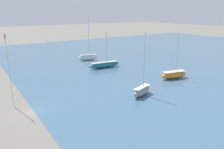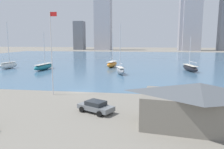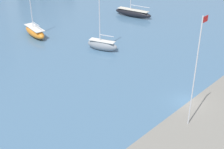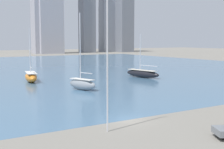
# 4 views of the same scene
# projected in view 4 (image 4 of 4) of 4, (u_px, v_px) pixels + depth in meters

# --- Properties ---
(ground_plane) EXTENTS (500.00, 500.00, 0.00)m
(ground_plane) POSITION_uv_depth(u_px,v_px,m) (128.00, 120.00, 34.71)
(ground_plane) COLOR gray
(flag_pole) EXTENTS (1.24, 0.14, 13.98)m
(flag_pole) POSITION_uv_depth(u_px,v_px,m) (108.00, 54.00, 29.52)
(flag_pole) COLOR silver
(flag_pole) RESTS_ON ground_plane
(distant_city_skyline) EXTENTS (172.20, 18.41, 74.63)m
(distant_city_skyline) POSITION_uv_depth(u_px,v_px,m) (37.00, 7.00, 199.67)
(distant_city_skyline) COLOR slate
(distant_city_skyline) RESTS_ON ground_plane
(sailboat_gray) EXTENTS (3.65, 6.37, 13.60)m
(sailboat_gray) POSITION_uv_depth(u_px,v_px,m) (82.00, 84.00, 55.46)
(sailboat_gray) COLOR gray
(sailboat_gray) RESTS_ON harbor_water
(sailboat_black) EXTENTS (3.93, 10.21, 10.25)m
(sailboat_black) POSITION_uv_depth(u_px,v_px,m) (142.00, 73.00, 73.86)
(sailboat_black) COLOR black
(sailboat_black) RESTS_ON harbor_water
(sailboat_orange) EXTENTS (3.81, 8.22, 11.51)m
(sailboat_orange) POSITION_uv_depth(u_px,v_px,m) (31.00, 77.00, 66.26)
(sailboat_orange) COLOR orange
(sailboat_orange) RESTS_ON harbor_water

